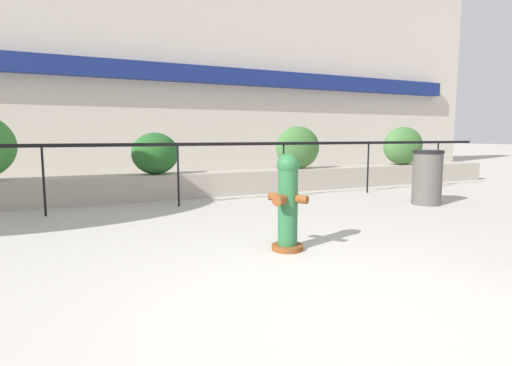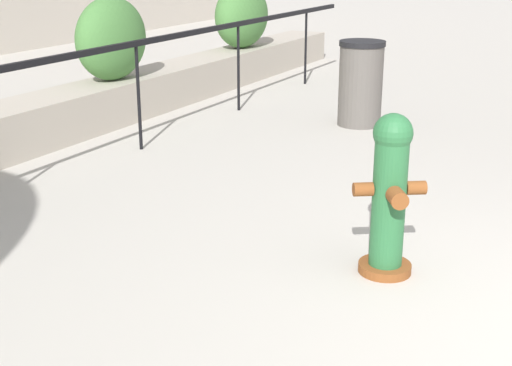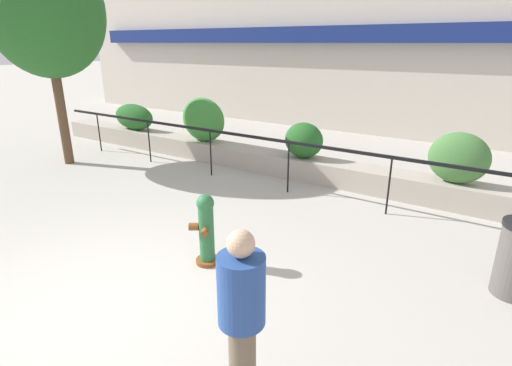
{
  "view_description": "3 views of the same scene",
  "coord_description": "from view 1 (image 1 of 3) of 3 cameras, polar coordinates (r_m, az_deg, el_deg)",
  "views": [
    {
      "loc": [
        -1.67,
        -2.17,
        1.27
      ],
      "look_at": [
        0.85,
        3.38,
        0.55
      ],
      "focal_mm": 28.0,
      "sensor_mm": 36.0,
      "label": 1
    },
    {
      "loc": [
        -3.78,
        0.39,
        2.07
      ],
      "look_at": [
        0.15,
        2.46,
        0.59
      ],
      "focal_mm": 50.0,
      "sensor_mm": 36.0,
      "label": 2
    },
    {
      "loc": [
        3.91,
        -2.31,
        3.09
      ],
      "look_at": [
        0.47,
        2.93,
        0.88
      ],
      "focal_mm": 28.0,
      "sensor_mm": 36.0,
      "label": 3
    }
  ],
  "objects": [
    {
      "name": "ground_plane",
      "position": [
        3.02,
        12.56,
        -18.3
      ],
      "size": [
        120.0,
        120.0,
        0.0
      ],
      "primitive_type": "plane",
      "color": "#B2ADA3"
    },
    {
      "name": "building_facade",
      "position": [
        14.51,
        -18.16,
        17.2
      ],
      "size": [
        30.0,
        1.36,
        8.0
      ],
      "color": "beige",
      "rests_on": "ground"
    },
    {
      "name": "planter_wall_low",
      "position": [
        8.4,
        -12.74,
        -0.4
      ],
      "size": [
        18.0,
        0.7,
        0.5
      ],
      "primitive_type": "cube",
      "color": "#ADA393",
      "rests_on": "ground"
    },
    {
      "name": "fence_railing_segment",
      "position": [
        7.27,
        -11.13,
        4.62
      ],
      "size": [
        15.0,
        0.05,
        1.15
      ],
      "color": "black",
      "rests_on": "ground"
    },
    {
      "name": "hedge_bush_2",
      "position": [
        8.31,
        -14.21,
        4.11
      ],
      "size": [
        0.94,
        0.7,
        0.84
      ],
      "primitive_type": "ellipsoid",
      "color": "#235B23",
      "rests_on": "planter_wall_low"
    },
    {
      "name": "hedge_bush_3",
      "position": [
        9.47,
        5.99,
        5.06
      ],
      "size": [
        1.11,
        0.62,
        1.0
      ],
      "primitive_type": "ellipsoid",
      "color": "#427538",
      "rests_on": "planter_wall_low"
    },
    {
      "name": "hedge_bush_4",
      "position": [
        11.47,
        20.28,
        5.01
      ],
      "size": [
        1.22,
        0.7,
        1.01
      ],
      "primitive_type": "ellipsoid",
      "color": "#427538",
      "rests_on": "planter_wall_low"
    },
    {
      "name": "fire_hydrant",
      "position": [
        4.42,
        4.54,
        -2.61
      ],
      "size": [
        0.49,
        0.49,
        1.08
      ],
      "color": "brown",
      "rests_on": "ground"
    },
    {
      "name": "trash_bin",
      "position": [
        8.05,
        23.26,
        0.76
      ],
      "size": [
        0.55,
        0.55,
        1.01
      ],
      "color": "#56514C",
      "rests_on": "ground"
    }
  ]
}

